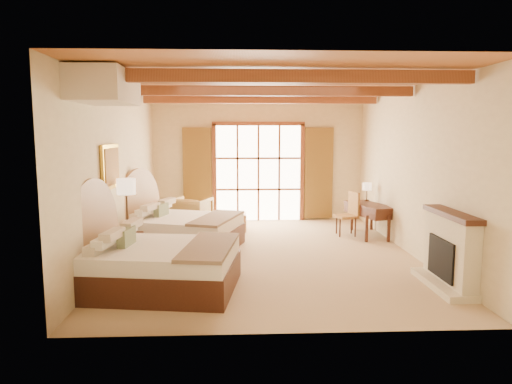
{
  "coord_description": "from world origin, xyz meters",
  "views": [
    {
      "loc": [
        -0.59,
        -8.53,
        2.32
      ],
      "look_at": [
        -0.21,
        0.2,
        1.18
      ],
      "focal_mm": 32.0,
      "sensor_mm": 36.0,
      "label": 1
    }
  ],
  "objects": [
    {
      "name": "bed_near",
      "position": [
        -1.88,
        -1.91,
        0.44
      ],
      "size": [
        2.41,
        1.94,
        1.44
      ],
      "rotation": [
        0.0,
        0.0,
        -0.14
      ],
      "color": "#442116",
      "rests_on": "floor"
    },
    {
      "name": "wall_right",
      "position": [
        2.75,
        0.0,
        1.6
      ],
      "size": [
        0.0,
        7.0,
        7.0
      ],
      "primitive_type": "plane",
      "rotation": [
        1.57,
        0.0,
        -1.57
      ],
      "color": "beige",
      "rests_on": "ground"
    },
    {
      "name": "desk_lamp",
      "position": [
        2.5,
        2.04,
        1.04
      ],
      "size": [
        0.21,
        0.21,
        0.42
      ],
      "color": "#332215",
      "rests_on": "desk"
    },
    {
      "name": "painting",
      "position": [
        -2.7,
        -0.75,
        1.75
      ],
      "size": [
        0.06,
        0.95,
        0.75
      ],
      "color": "gold",
      "rests_on": "wall_left"
    },
    {
      "name": "armchair",
      "position": [
        -1.67,
        2.25,
        0.4
      ],
      "size": [
        1.08,
        1.1,
        0.79
      ],
      "primitive_type": "imported",
      "rotation": [
        0.0,
        0.0,
        -3.47
      ],
      "color": "#AD8947",
      "rests_on": "floor"
    },
    {
      "name": "bed_far",
      "position": [
        -1.81,
        0.56,
        0.42
      ],
      "size": [
        2.57,
        2.17,
        1.39
      ],
      "rotation": [
        0.0,
        0.0,
        -0.32
      ],
      "color": "#442116",
      "rests_on": "floor"
    },
    {
      "name": "french_doors",
      "position": [
        0.0,
        3.44,
        1.25
      ],
      "size": [
        3.95,
        0.08,
        2.6
      ],
      "color": "white",
      "rests_on": "ground"
    },
    {
      "name": "wall_back",
      "position": [
        0.0,
        3.5,
        1.6
      ],
      "size": [
        5.5,
        0.0,
        5.5
      ],
      "primitive_type": "plane",
      "rotation": [
        1.57,
        0.0,
        0.0
      ],
      "color": "beige",
      "rests_on": "ground"
    },
    {
      "name": "ceiling_beams",
      "position": [
        0.0,
        0.0,
        3.08
      ],
      "size": [
        5.39,
        4.6,
        0.18
      ],
      "primitive_type": null,
      "color": "brown",
      "rests_on": "ceiling"
    },
    {
      "name": "nightstand",
      "position": [
        -2.44,
        -0.61,
        0.27
      ],
      "size": [
        0.56,
        0.56,
        0.55
      ],
      "primitive_type": "cube",
      "rotation": [
        0.0,
        0.0,
        0.27
      ],
      "color": "#442116",
      "rests_on": "floor"
    },
    {
      "name": "fireplace",
      "position": [
        2.6,
        -2.0,
        0.51
      ],
      "size": [
        0.46,
        1.4,
        1.16
      ],
      "color": "beige",
      "rests_on": "ground"
    },
    {
      "name": "ottoman",
      "position": [
        -0.64,
        2.16,
        0.2
      ],
      "size": [
        0.57,
        0.57,
        0.41
      ],
      "primitive_type": "cube",
      "rotation": [
        0.0,
        0.0,
        0.01
      ],
      "color": "#A27850",
      "rests_on": "floor"
    },
    {
      "name": "wall_left",
      "position": [
        -2.75,
        0.0,
        1.6
      ],
      "size": [
        0.0,
        7.0,
        7.0
      ],
      "primitive_type": "plane",
      "rotation": [
        1.57,
        0.0,
        1.57
      ],
      "color": "beige",
      "rests_on": "ground"
    },
    {
      "name": "floor_lamp",
      "position": [
        -2.5,
        -0.58,
        1.3
      ],
      "size": [
        0.32,
        0.32,
        1.53
      ],
      "color": "#332215",
      "rests_on": "floor"
    },
    {
      "name": "desk",
      "position": [
        2.42,
        1.5,
        0.39
      ],
      "size": [
        0.93,
        1.44,
        0.72
      ],
      "rotation": [
        0.0,
        0.0,
        0.29
      ],
      "color": "#442116",
      "rests_on": "floor"
    },
    {
      "name": "canopy_valance",
      "position": [
        -2.4,
        -2.0,
        2.95
      ],
      "size": [
        0.7,
        1.4,
        0.45
      ],
      "primitive_type": "cube",
      "color": "#EFDFC4",
      "rests_on": "ceiling"
    },
    {
      "name": "floor",
      "position": [
        0.0,
        0.0,
        0.0
      ],
      "size": [
        7.0,
        7.0,
        0.0
      ],
      "primitive_type": "plane",
      "color": "tan",
      "rests_on": "ground"
    },
    {
      "name": "ceiling",
      "position": [
        0.0,
        0.0,
        3.2
      ],
      "size": [
        7.0,
        7.0,
        0.0
      ],
      "primitive_type": "plane",
      "rotation": [
        3.14,
        0.0,
        0.0
      ],
      "color": "#B56735",
      "rests_on": "ground"
    },
    {
      "name": "desk_chair",
      "position": [
        1.92,
        1.54,
        0.31
      ],
      "size": [
        0.54,
        0.54,
        0.99
      ],
      "rotation": [
        0.0,
        0.0,
        0.27
      ],
      "color": "#A48139",
      "rests_on": "floor"
    }
  ]
}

